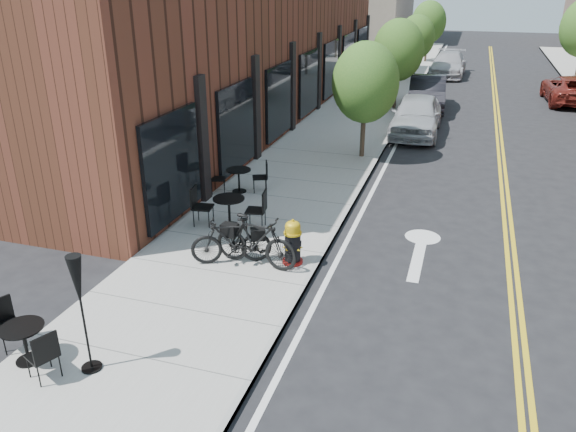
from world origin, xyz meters
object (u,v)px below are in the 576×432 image
(bicycle_right, at_px, (256,241))
(bistro_set_c, at_px, (239,177))
(fire_hydrant, at_px, (293,242))
(patio_umbrella, at_px, (79,290))
(bistro_set_b, at_px, (229,208))
(bistro_set_a, at_px, (24,339))
(parked_car_b, at_px, (427,93))
(parked_car_a, at_px, (416,115))
(parked_car_c, at_px, (448,64))
(parked_car_far, at_px, (570,90))
(bicycle_left, at_px, (231,241))

(bicycle_right, height_order, bistro_set_c, bicycle_right)
(fire_hydrant, distance_m, patio_umbrella, 4.88)
(bistro_set_b, distance_m, patio_umbrella, 5.79)
(bistro_set_a, bearing_deg, parked_car_b, 102.02)
(fire_hydrant, bearing_deg, parked_car_b, 70.11)
(bicycle_right, height_order, patio_umbrella, patio_umbrella)
(bicycle_right, bearing_deg, bistro_set_c, 34.00)
(parked_car_a, xyz_separation_m, parked_car_c, (0.44, 14.75, -0.05))
(bistro_set_a, distance_m, parked_car_b, 21.67)
(fire_hydrant, height_order, parked_car_far, parked_car_far)
(bicycle_left, relative_size, parked_car_b, 0.37)
(bicycle_left, bearing_deg, parked_car_c, 149.22)
(bistro_set_a, xyz_separation_m, parked_car_a, (4.40, 16.52, 0.23))
(fire_hydrant, xyz_separation_m, parked_car_far, (7.91, 20.33, 0.06))
(bistro_set_a, distance_m, parked_car_far, 27.16)
(bicycle_right, distance_m, parked_car_b, 17.18)
(bicycle_left, xyz_separation_m, parked_car_a, (2.60, 12.41, 0.13))
(bistro_set_b, relative_size, parked_car_b, 0.40)
(bistro_set_c, distance_m, parked_car_far, 19.79)
(fire_hydrant, bearing_deg, parked_car_far, 53.45)
(parked_car_b, xyz_separation_m, parked_car_far, (6.56, 3.63, -0.10))
(fire_hydrant, relative_size, bicycle_left, 0.59)
(bicycle_left, distance_m, patio_umbrella, 4.13)
(bicycle_right, xyz_separation_m, patio_umbrella, (-1.27, -4.01, 0.86))
(bistro_set_a, bearing_deg, parked_car_a, 98.82)
(bicycle_right, bearing_deg, bistro_set_a, 157.63)
(parked_car_far, bearing_deg, bistro_set_b, 59.65)
(bicycle_left, distance_m, bicycle_right, 0.55)
(parked_car_c, bearing_deg, parked_car_b, -90.90)
(bistro_set_a, height_order, bistro_set_c, bistro_set_c)
(parked_car_far, bearing_deg, parked_car_b, 26.26)
(bistro_set_a, distance_m, parked_car_a, 17.10)
(bistro_set_a, relative_size, patio_umbrella, 0.80)
(patio_umbrella, bearing_deg, parked_car_b, 81.04)
(parked_car_a, bearing_deg, bicycle_right, -100.21)
(bicycle_right, xyz_separation_m, bistro_set_a, (-2.35, -4.16, -0.14))
(fire_hydrant, bearing_deg, parked_car_c, 70.90)
(parked_car_b, bearing_deg, parked_car_far, 24.77)
(patio_umbrella, bearing_deg, parked_car_a, 78.53)
(bicycle_left, relative_size, bistro_set_c, 1.06)
(bicycle_left, xyz_separation_m, bistro_set_a, (-1.80, -4.11, -0.09))
(parked_car_far, bearing_deg, parked_car_c, -49.03)
(bicycle_right, bearing_deg, parked_car_c, 1.80)
(fire_hydrant, height_order, bistro_set_b, fire_hydrant)
(bicycle_left, height_order, patio_umbrella, patio_umbrella)
(bistro_set_b, relative_size, parked_car_a, 0.40)
(bicycle_left, bearing_deg, patio_umbrella, -34.78)
(fire_hydrant, relative_size, parked_car_c, 0.20)
(bistro_set_a, xyz_separation_m, parked_car_far, (10.96, 24.85, 0.11))
(bicycle_right, distance_m, parked_car_a, 12.53)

